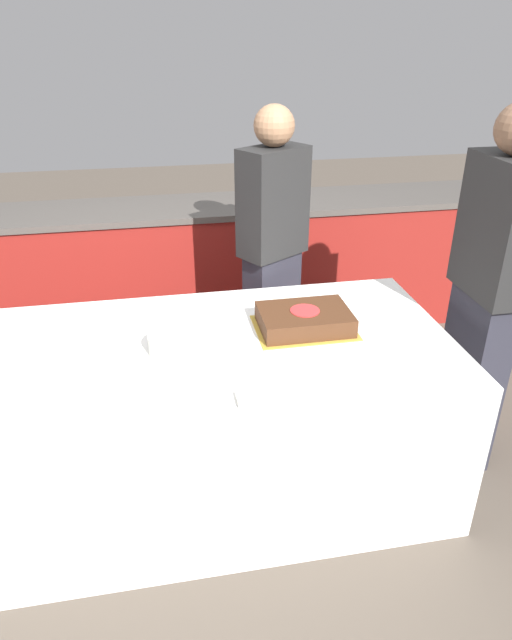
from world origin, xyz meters
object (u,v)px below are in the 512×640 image
Objects in this scene: plate_stack at (175,343)px; person_seated_right at (488,295)px; person_cutting_cake at (272,256)px; cake at (305,320)px.

person_seated_right is (1.41, 0.03, 0.08)m from plate_stack.
plate_stack is 0.12× the size of person_seated_right.
person_cutting_cake reaches higher than plate_stack.
person_cutting_cake reaches higher than cake.
cake is 0.27× the size of person_cutting_cake.
cake is 0.68m from person_cutting_cake.
person_cutting_cake is at bearing 53.42° from plate_stack.
cake reaches higher than plate_stack.
person_seated_right is at bearing 106.10° from person_cutting_cake.
person_seated_right is at bearing -4.80° from cake.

